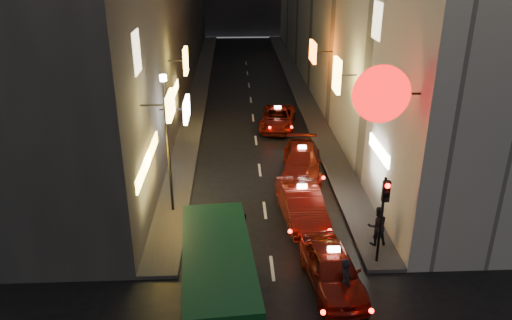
{
  "coord_description": "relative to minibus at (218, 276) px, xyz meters",
  "views": [
    {
      "loc": [
        -1.33,
        -7.14,
        11.18
      ],
      "look_at": [
        -0.41,
        13.0,
        2.53
      ],
      "focal_mm": 35.0,
      "sensor_mm": 36.0,
      "label": 1
    }
  ],
  "objects": [
    {
      "name": "pedestrian_crossing",
      "position": [
        4.21,
        0.53,
        -0.65
      ],
      "size": [
        0.45,
        0.67,
        1.99
      ],
      "primitive_type": "imported",
      "rotation": [
        0.0,
        0.0,
        1.61
      ],
      "color": "black",
      "rests_on": "ground"
    },
    {
      "name": "traffic_light",
      "position": [
        5.93,
        2.6,
        1.04
      ],
      "size": [
        0.26,
        0.43,
        3.5
      ],
      "color": "black",
      "rests_on": "sidewalk_right"
    },
    {
      "name": "lamp_post",
      "position": [
        -2.27,
        7.13,
        2.07
      ],
      "size": [
        0.28,
        0.28,
        6.22
      ],
      "color": "black",
      "rests_on": "sidewalk_left"
    },
    {
      "name": "sidewalk_left",
      "position": [
        -2.32,
        28.13,
        -1.57
      ],
      "size": [
        1.5,
        52.0,
        0.15
      ],
      "primitive_type": "cube",
      "color": "#413F3C",
      "rests_on": "ground"
    },
    {
      "name": "minibus",
      "position": [
        0.0,
        0.0,
        0.0
      ],
      "size": [
        2.63,
        6.23,
        2.61
      ],
      "color": "#F6E299",
      "rests_on": "ground"
    },
    {
      "name": "taxi_second",
      "position": [
        3.49,
        6.28,
        -0.76
      ],
      "size": [
        2.75,
        5.74,
        1.94
      ],
      "color": "#621109",
      "rests_on": "ground"
    },
    {
      "name": "taxi_near",
      "position": [
        3.96,
        1.48,
        -0.8
      ],
      "size": [
        2.69,
        5.5,
        1.86
      ],
      "color": "#621109",
      "rests_on": "ground"
    },
    {
      "name": "sidewalk_right",
      "position": [
        6.18,
        28.13,
        -1.57
      ],
      "size": [
        1.5,
        52.0,
        0.15
      ],
      "primitive_type": "cube",
      "color": "#413F3C",
      "rests_on": "ground"
    },
    {
      "name": "taxi_third",
      "position": [
        4.12,
        11.08,
        -0.81
      ],
      "size": [
        2.78,
        5.49,
        1.85
      ],
      "color": "#621109",
      "rests_on": "ground"
    },
    {
      "name": "taxi_far",
      "position": [
        3.48,
        18.47,
        -0.87
      ],
      "size": [
        2.78,
        5.15,
        1.73
      ],
      "color": "#621109",
      "rests_on": "ground"
    },
    {
      "name": "pedestrian_sidewalk",
      "position": [
        6.19,
        3.9,
        -0.56
      ],
      "size": [
        0.74,
        0.5,
        1.88
      ],
      "primitive_type": "imported",
      "rotation": [
        0.0,
        0.0,
        3.23
      ],
      "color": "black",
      "rests_on": "sidewalk_right"
    }
  ]
}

